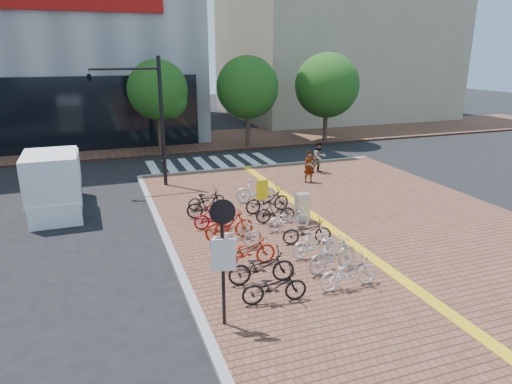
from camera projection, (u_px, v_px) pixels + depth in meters
name	position (u px, v px, depth m)	size (l,w,h in m)	color
ground	(303.00, 260.00, 14.90)	(120.00, 120.00, 0.00)	black
sidewalk	(499.00, 322.00, 11.34)	(14.00, 34.00, 0.15)	brown
tactile_strip	(468.00, 327.00, 11.00)	(0.40, 34.00, 0.01)	gold
kerb_north	(262.00, 167.00, 26.64)	(14.00, 0.25, 0.15)	gray
far_sidewalk	(182.00, 142.00, 33.78)	(70.00, 8.00, 0.15)	brown
building_beige	(331.00, 26.00, 46.83)	(20.00, 18.00, 18.00)	gray
crosswalk	(212.00, 164.00, 27.66)	(7.50, 4.00, 0.01)	silver
street_trees	(262.00, 89.00, 31.02)	(16.20, 4.60, 6.35)	#38281E
bike_0	(274.00, 286.00, 11.94)	(0.61, 1.76, 0.93)	black
bike_1	(262.00, 267.00, 12.94)	(0.67, 1.93, 1.01)	black
bike_2	(247.00, 251.00, 13.96)	(0.66, 1.89, 0.99)	#B11F0C
bike_3	(235.00, 237.00, 15.06)	(0.64, 1.84, 0.97)	silver
bike_4	(229.00, 225.00, 15.96)	(0.51, 1.79, 1.08)	#AC1F0C
bike_5	(214.00, 217.00, 16.97)	(0.44, 1.54, 0.93)	#A40B17
bike_6	(208.00, 206.00, 18.07)	(0.48, 1.69, 1.02)	black
bike_7	(206.00, 199.00, 19.15)	(0.56, 1.61, 0.85)	black
bike_8	(349.00, 272.00, 12.69)	(0.64, 1.83, 0.96)	silver
bike_9	(333.00, 254.00, 13.64)	(0.51, 1.81, 1.09)	#B7B7BC
bike_10	(314.00, 244.00, 14.59)	(0.44, 1.57, 0.95)	white
bike_11	(307.00, 231.00, 15.65)	(0.59, 1.71, 0.90)	black
bike_12	(288.00, 219.00, 16.83)	(0.59, 1.69, 0.89)	silver
bike_13	(275.00, 211.00, 17.58)	(0.44, 1.55, 0.93)	black
bike_14	(267.00, 200.00, 18.72)	(0.67, 1.93, 1.02)	black
bike_15	(256.00, 191.00, 19.89)	(0.50, 1.78, 1.07)	silver
pedestrian_a	(309.00, 167.00, 22.95)	(0.59, 0.39, 1.63)	gray
pedestrian_b	(319.00, 157.00, 24.82)	(0.82, 0.64, 1.69)	#49505D
utility_box	(302.00, 208.00, 17.68)	(0.52, 0.38, 1.13)	#BBBCC0
yellow_sign	(262.00, 194.00, 17.24)	(0.47, 0.12, 1.74)	#B7B7BC
notice_sign	(223.00, 248.00, 10.50)	(0.59, 0.21, 3.22)	black
traffic_light_pole	(129.00, 99.00, 21.03)	(3.32, 1.28, 6.18)	black
box_truck	(55.00, 183.00, 19.10)	(2.08, 4.61, 2.64)	white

